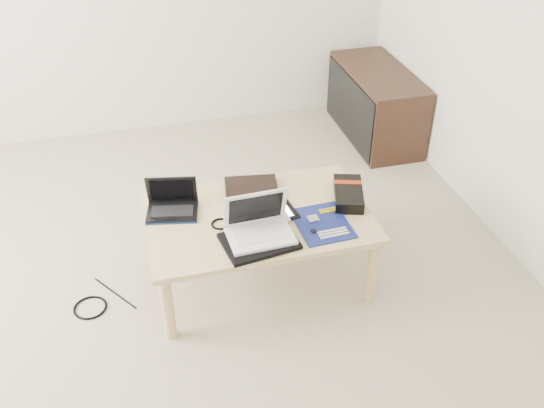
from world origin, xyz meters
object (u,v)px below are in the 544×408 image
object	(u,v)px
coffee_table	(258,223)
media_cabinet	(375,104)
netbook	(172,205)
white_laptop	(259,226)
gpu_box	(348,194)

from	to	relation	value
coffee_table	media_cabinet	size ratio (longest dim) A/B	1.22
netbook	white_laptop	xyz separation A→B (m)	(0.36, -0.31, 0.03)
netbook	coffee_table	bearing A→B (deg)	-19.94
netbook	white_laptop	distance (m)	0.48
netbook	gpu_box	bearing A→B (deg)	-7.88
coffee_table	white_laptop	distance (m)	0.21
white_laptop	gpu_box	distance (m)	0.55
media_cabinet	netbook	bearing A→B (deg)	-143.81
gpu_box	netbook	bearing A→B (deg)	172.12
gpu_box	white_laptop	bearing A→B (deg)	-159.62
media_cabinet	gpu_box	distance (m)	1.47
media_cabinet	white_laptop	size ratio (longest dim) A/B	2.92
white_laptop	gpu_box	world-z (taller)	white_laptop
coffee_table	gpu_box	world-z (taller)	gpu_box
coffee_table	white_laptop	world-z (taller)	white_laptop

